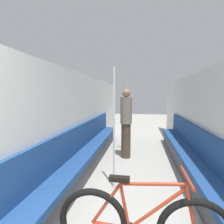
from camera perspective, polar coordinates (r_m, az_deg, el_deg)
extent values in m
cube|color=silver|center=(4.02, -11.44, -2.79)|extent=(0.10, 9.69, 2.15)
cube|color=silver|center=(3.96, 27.89, -3.45)|extent=(0.10, 9.69, 2.15)
cube|color=#3D3D42|center=(4.25, -7.31, -14.81)|extent=(0.36, 5.18, 0.35)
cube|color=navy|center=(4.18, -7.35, -11.92)|extent=(0.42, 5.18, 0.10)
cube|color=navy|center=(4.15, -9.74, -7.47)|extent=(0.07, 5.18, 0.55)
cube|color=#3D3D42|center=(4.20, 23.38, -15.48)|extent=(0.36, 5.18, 0.35)
cube|color=navy|center=(4.13, 23.50, -12.56)|extent=(0.42, 5.18, 0.10)
cube|color=navy|center=(4.09, 26.09, -8.15)|extent=(0.07, 5.18, 0.55)
torus|color=black|center=(2.11, -6.27, -32.12)|extent=(0.71, 0.07, 0.71)
cylinder|color=#9E2D19|center=(1.97, -2.05, -27.86)|extent=(0.30, 0.03, 0.43)
cylinder|color=#9E2D19|center=(1.93, 4.02, -27.71)|extent=(0.13, 0.03, 0.51)
cylinder|color=#9E2D19|center=(1.94, 14.33, -28.34)|extent=(0.54, 0.03, 0.49)
cylinder|color=#9E2D19|center=(1.81, 12.86, -21.96)|extent=(0.62, 0.03, 0.08)
cylinder|color=#9E2D19|center=(1.98, 24.38, -27.31)|extent=(0.13, 0.03, 0.47)
cube|color=black|center=(1.81, 2.41, -20.96)|extent=(0.20, 0.07, 0.04)
cylinder|color=#9E2D19|center=(1.81, 23.22, -18.83)|extent=(0.02, 0.46, 0.02)
cylinder|color=gray|center=(5.31, 4.43, -12.55)|extent=(0.08, 0.08, 0.01)
cylinder|color=silver|center=(5.08, 4.52, -1.11)|extent=(0.04, 0.04, 2.13)
cylinder|color=gray|center=(3.43, 0.64, -23.09)|extent=(0.08, 0.08, 0.01)
cylinder|color=silver|center=(3.07, 0.66, -5.42)|extent=(0.04, 0.04, 2.13)
cylinder|color=#473828|center=(4.69, 4.57, -9.24)|extent=(0.25, 0.25, 0.91)
cylinder|color=#756B5B|center=(4.55, 4.64, 0.54)|extent=(0.30, 0.30, 0.69)
sphere|color=#936B4C|center=(4.54, 4.69, 6.19)|extent=(0.21, 0.21, 0.21)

